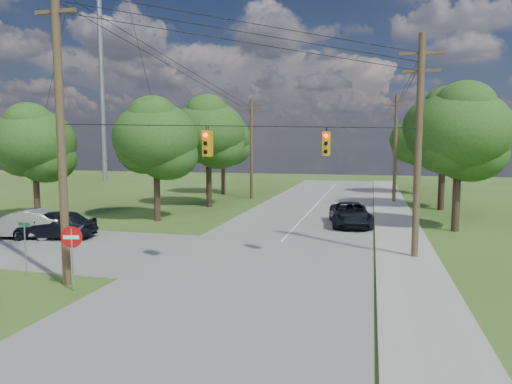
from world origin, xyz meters
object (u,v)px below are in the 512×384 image
(pole_sw, at_px, (60,123))
(pole_north_w, at_px, (251,148))
(pole_ne, at_px, (418,144))
(do_not_enter_sign, at_px, (72,244))
(car_cross_dark, at_px, (53,224))
(car_cross_silver, at_px, (23,224))
(pole_north_e, at_px, (395,148))
(car_main_north, at_px, (350,214))

(pole_sw, height_order, pole_north_w, pole_sw)
(pole_ne, distance_m, do_not_enter_sign, 15.62)
(pole_ne, height_order, car_cross_dark, pole_ne)
(pole_sw, bearing_deg, car_cross_silver, 139.39)
(pole_sw, bearing_deg, pole_north_e, 65.48)
(car_cross_silver, bearing_deg, pole_sw, 35.44)
(car_cross_silver, xyz_separation_m, car_main_north, (18.28, 8.89, -0.06))
(pole_ne, bearing_deg, car_cross_dark, -179.36)
(car_cross_silver, bearing_deg, do_not_enter_sign, 35.45)
(pole_sw, distance_m, car_cross_dark, 11.15)
(pole_north_e, bearing_deg, pole_sw, -114.52)
(pole_north_e, height_order, car_main_north, pole_north_e)
(pole_sw, bearing_deg, car_main_north, 57.58)
(car_main_north, distance_m, do_not_enter_sign, 19.03)
(pole_north_w, bearing_deg, pole_north_e, 0.00)
(pole_sw, relative_size, pole_north_w, 1.20)
(pole_north_w, relative_size, car_main_north, 1.81)
(pole_ne, xyz_separation_m, car_main_north, (-3.40, 8.30, -4.67))
(pole_sw, xyz_separation_m, car_cross_dark, (-6.40, 7.38, -5.37))
(pole_north_w, bearing_deg, do_not_enter_sign, -87.80)
(pole_north_e, height_order, pole_north_w, same)
(pole_north_w, bearing_deg, pole_sw, -89.23)
(pole_ne, bearing_deg, pole_north_w, 122.29)
(do_not_enter_sign, bearing_deg, pole_sw, 128.07)
(pole_ne, relative_size, car_cross_silver, 2.11)
(car_cross_silver, bearing_deg, pole_north_e, 122.22)
(car_cross_silver, distance_m, car_main_north, 20.33)
(do_not_enter_sign, bearing_deg, pole_ne, 21.55)
(car_cross_dark, bearing_deg, car_cross_silver, -87.52)
(pole_sw, height_order, do_not_enter_sign, pole_sw)
(pole_north_w, bearing_deg, pole_ne, -57.71)
(car_cross_dark, distance_m, car_main_north, 18.57)
(car_main_north, bearing_deg, pole_north_e, 67.68)
(car_cross_dark, relative_size, do_not_enter_sign, 1.97)
(pole_sw, height_order, pole_north_e, pole_sw)
(pole_north_e, distance_m, car_main_north, 14.76)
(do_not_enter_sign, bearing_deg, car_main_north, 49.19)
(pole_ne, height_order, do_not_enter_sign, pole_ne)
(pole_ne, bearing_deg, pole_sw, -150.62)
(pole_ne, height_order, car_main_north, pole_ne)
(pole_ne, height_order, pole_north_w, pole_ne)
(pole_north_w, xyz_separation_m, car_main_north, (10.50, -13.70, -4.33))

